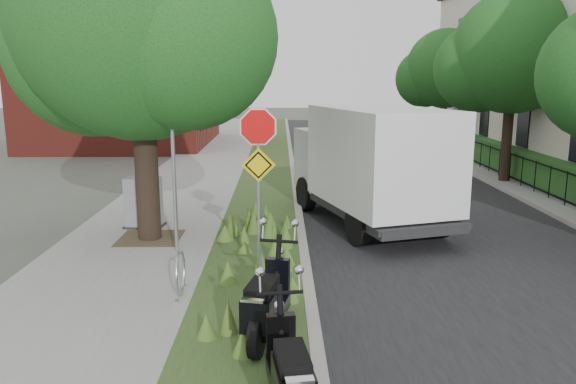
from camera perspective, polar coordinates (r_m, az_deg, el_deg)
name	(u,v)px	position (r m, az deg, el deg)	size (l,w,h in m)	color
ground	(335,287)	(10.41, 4.82, -9.60)	(120.00, 120.00, 0.00)	#4C5147
sidewalk_near	(189,183)	(20.27, -10.00, 0.94)	(3.50, 60.00, 0.12)	gray
verge	(266,183)	(20.01, -2.20, 0.97)	(2.00, 60.00, 0.12)	#2B471E
kerb_near	(294,182)	(20.01, 0.66, 0.99)	(0.20, 60.00, 0.13)	#9E9991
road	(392,184)	(20.41, 10.53, 0.83)	(7.00, 60.00, 0.01)	black
kerb_far	(490,182)	(21.36, 19.79, 0.98)	(0.20, 60.00, 0.13)	#9E9991
footpath_far	(537,182)	(22.01, 23.94, 0.95)	(3.20, 60.00, 0.12)	gray
street_tree_main	(136,27)	(12.94, -15.16, 15.86)	(6.21, 5.54, 7.66)	black
bare_post	(173,158)	(11.78, -11.58, 3.38)	(0.08, 0.08, 4.00)	#A5A8AD
bike_hoop	(180,273)	(9.78, -10.89, -8.10)	(0.06, 0.78, 0.77)	#A5A8AD
sign_assembly	(258,156)	(10.35, -3.02, 3.64)	(0.94, 0.08, 3.22)	#A5A8AD
fence_far	(510,165)	(21.52, 21.65, 2.55)	(0.04, 24.00, 1.00)	black
hedge_far	(530,165)	(21.79, 23.35, 2.53)	(1.00, 24.00, 1.10)	#224819
brick_building	(126,68)	(32.78, -16.16, 11.98)	(9.40, 10.40, 8.30)	maroon
far_tree_b	(511,59)	(21.25, 21.69, 12.47)	(4.83, 4.31, 6.56)	black
far_tree_c	(444,73)	(28.81, 15.55, 11.61)	(4.37, 3.89, 5.93)	black
scooter_near	(290,383)	(6.33, 0.19, -18.87)	(0.54, 1.86, 0.89)	black
scooter_far	(266,310)	(7.98, -2.30, -11.92)	(0.69, 1.95, 0.94)	black
box_truck	(371,161)	(14.32, 8.42, 3.17)	(3.74, 6.10, 2.59)	#262628
utility_cabinet	(144,203)	(14.24, -14.45, -1.11)	(0.98, 0.71, 1.23)	#262628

